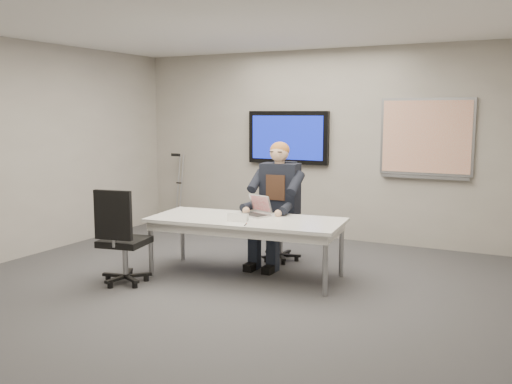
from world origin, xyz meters
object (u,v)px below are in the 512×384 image
at_px(office_chair_far, 281,236).
at_px(office_chair_near, 123,255).
at_px(seated_person, 273,216).
at_px(laptop, 257,210).
at_px(conference_table, 246,225).

height_order(office_chair_far, office_chair_near, office_chair_near).
bearing_deg(seated_person, laptop, -101.22).
bearing_deg(conference_table, seated_person, 78.03).
bearing_deg(conference_table, office_chair_far, 80.50).
bearing_deg(office_chair_far, laptop, -108.66).
xyz_separation_m(conference_table, seated_person, (0.06, 0.61, 0.01)).
relative_size(conference_table, seated_person, 1.51).
bearing_deg(laptop, conference_table, -75.33).
distance_m(conference_table, laptop, 0.28).
height_order(office_chair_near, laptop, office_chair_near).
relative_size(office_chair_near, laptop, 2.66).
xyz_separation_m(conference_table, office_chair_near, (-1.05, -0.89, -0.27)).
bearing_deg(conference_table, laptop, 79.22).
bearing_deg(seated_person, office_chair_near, -131.44).
height_order(conference_table, seated_person, seated_person).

